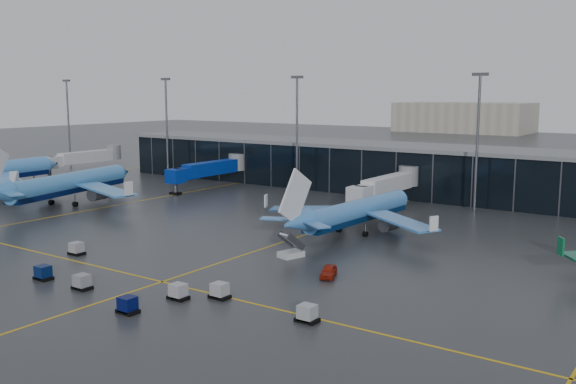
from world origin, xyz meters
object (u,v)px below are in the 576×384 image
Objects in this scene: airliner_arkefly at (69,171)px; airliner_klm_near at (358,198)px; service_van_red at (329,271)px; mobile_airstair at (291,252)px; baggage_carts at (141,285)px.

airliner_klm_near is at bearing -3.97° from airliner_arkefly.
airliner_klm_near is at bearing 88.63° from service_van_red.
airliner_klm_near is 8.51× the size of service_van_red.
airliner_arkefly is 60.38m from airliner_klm_near.
airliner_arkefly is 60.53m from mobile_airstair.
airliner_arkefly reaches higher than airliner_klm_near.
baggage_carts is 9.99× the size of service_van_red.
airliner_arkefly is 62.82m from baggage_carts.
baggage_carts is 22.57m from mobile_airstair.
mobile_airstair is at bearing 76.74° from baggage_carts.
airliner_klm_near is 0.85× the size of baggage_carts.
airliner_arkefly is 1.01× the size of baggage_carts.
baggage_carts is (-5.15, -40.67, -4.79)m from airliner_klm_near.
airliner_klm_near reaches higher than service_van_red.
mobile_airstair reaches higher than service_van_red.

